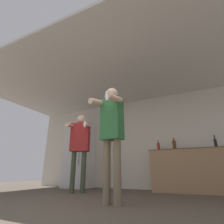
% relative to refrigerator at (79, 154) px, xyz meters
% --- Properties ---
extents(ground_plane, '(14.00, 14.00, 0.00)m').
position_rel_refrigerator_xyz_m(ground_plane, '(1.72, -2.83, -0.97)').
color(ground_plane, '#4C4238').
extents(wall_back, '(7.00, 0.06, 2.55)m').
position_rel_refrigerator_xyz_m(wall_back, '(1.72, 0.36, 0.30)').
color(wall_back, beige).
rests_on(wall_back, ground_plane).
extents(ceiling_slab, '(7.00, 3.68, 0.05)m').
position_rel_refrigerator_xyz_m(ceiling_slab, '(1.72, -1.25, 1.60)').
color(ceiling_slab, silver).
rests_on(ceiling_slab, wall_back).
extents(refrigerator, '(0.78, 0.70, 1.94)m').
position_rel_refrigerator_xyz_m(refrigerator, '(0.00, 0.00, 0.00)').
color(refrigerator, white).
rests_on(refrigerator, ground_plane).
extents(counter, '(1.65, 0.65, 0.94)m').
position_rel_refrigerator_xyz_m(counter, '(3.08, 0.02, -0.50)').
color(counter, '#997551').
rests_on(counter, ground_plane).
extents(bottle_tall_gin, '(0.09, 0.09, 0.32)m').
position_rel_refrigerator_xyz_m(bottle_tall_gin, '(2.83, 0.09, 0.11)').
color(bottle_tall_gin, '#563314').
rests_on(bottle_tall_gin, counter).
extents(bottle_red_label, '(0.07, 0.07, 0.30)m').
position_rel_refrigerator_xyz_m(bottle_red_label, '(2.44, 0.09, 0.09)').
color(bottle_red_label, maroon).
rests_on(bottle_red_label, counter).
extents(bottle_green_wine, '(0.07, 0.07, 0.32)m').
position_rel_refrigerator_xyz_m(bottle_green_wine, '(3.73, 0.09, 0.09)').
color(bottle_green_wine, black).
rests_on(bottle_green_wine, counter).
extents(person_woman_foreground, '(0.46, 0.52, 1.77)m').
position_rel_refrigerator_xyz_m(person_woman_foreground, '(2.17, -2.16, 0.11)').
color(person_woman_foreground, '#75664C').
rests_on(person_woman_foreground, ground_plane).
extents(person_man_side, '(0.60, 0.59, 1.79)m').
position_rel_refrigerator_xyz_m(person_man_side, '(0.82, -1.12, 0.14)').
color(person_man_side, '#38422D').
rests_on(person_man_side, ground_plane).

